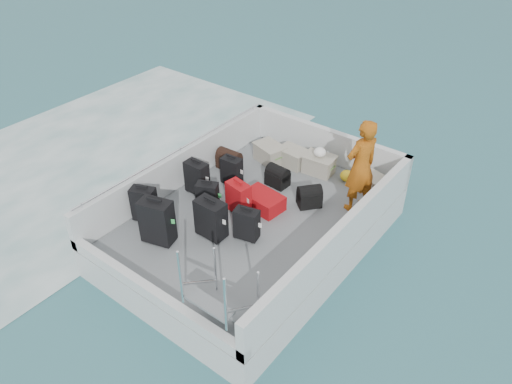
% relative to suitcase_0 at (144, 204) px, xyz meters
% --- Properties ---
extents(ground, '(160.00, 160.00, 0.00)m').
position_rel_suitcase_0_xyz_m(ground, '(1.43, 1.23, -0.95)').
color(ground, '#194D5A').
rests_on(ground, ground).
extents(wake_foam, '(10.00, 10.00, 0.00)m').
position_rel_suitcase_0_xyz_m(wake_foam, '(-3.37, 1.23, -0.95)').
color(wake_foam, white).
rests_on(wake_foam, ground).
extents(ferry_hull, '(3.60, 5.00, 0.60)m').
position_rel_suitcase_0_xyz_m(ferry_hull, '(1.43, 1.23, -0.65)').
color(ferry_hull, silver).
rests_on(ferry_hull, ground).
extents(deck, '(3.30, 4.70, 0.02)m').
position_rel_suitcase_0_xyz_m(deck, '(1.43, 1.23, -0.34)').
color(deck, slate).
rests_on(deck, ferry_hull).
extents(deck_fittings, '(3.60, 5.00, 0.90)m').
position_rel_suitcase_0_xyz_m(deck_fittings, '(1.77, 0.91, 0.05)').
color(deck_fittings, silver).
rests_on(deck_fittings, deck).
extents(suitcase_0, '(0.48, 0.38, 0.65)m').
position_rel_suitcase_0_xyz_m(suitcase_0, '(0.00, 0.00, 0.00)').
color(suitcase_0, black).
rests_on(suitcase_0, deck).
extents(suitcase_1, '(0.44, 0.26, 0.65)m').
position_rel_suitcase_0_xyz_m(suitcase_1, '(0.15, 1.15, 0.00)').
color(suitcase_1, black).
rests_on(suitcase_1, deck).
extents(suitcase_2, '(0.40, 0.26, 0.56)m').
position_rel_suitcase_0_xyz_m(suitcase_2, '(0.47, 1.78, -0.05)').
color(suitcase_2, black).
rests_on(suitcase_2, deck).
extents(suitcase_3, '(0.59, 0.44, 0.80)m').
position_rel_suitcase_0_xyz_m(suitcase_3, '(0.60, -0.26, 0.07)').
color(suitcase_3, black).
rests_on(suitcase_3, deck).
extents(suitcase_4, '(0.43, 0.36, 0.56)m').
position_rel_suitcase_0_xyz_m(suitcase_4, '(0.67, 0.87, -0.05)').
color(suitcase_4, black).
rests_on(suitcase_4, deck).
extents(suitcase_5, '(0.46, 0.32, 0.59)m').
position_rel_suitcase_0_xyz_m(suitcase_5, '(1.14, 1.17, -0.03)').
color(suitcase_5, '#A90D0D').
rests_on(suitcase_5, deck).
extents(suitcase_6, '(0.51, 0.30, 0.70)m').
position_rel_suitcase_0_xyz_m(suitcase_6, '(1.20, 0.38, 0.02)').
color(suitcase_6, black).
rests_on(suitcase_6, deck).
extents(suitcase_7, '(0.45, 0.32, 0.57)m').
position_rel_suitcase_0_xyz_m(suitcase_7, '(1.70, 0.69, -0.04)').
color(suitcase_7, black).
rests_on(suitcase_7, deck).
extents(suitcase_8, '(0.76, 0.55, 0.28)m').
position_rel_suitcase_0_xyz_m(suitcase_8, '(1.41, 1.53, -0.18)').
color(suitcase_8, '#A90D0D').
rests_on(suitcase_8, deck).
extents(duffel_0, '(0.49, 0.32, 0.32)m').
position_rel_suitcase_0_xyz_m(duffel_0, '(0.07, 2.17, -0.17)').
color(duffel_0, black).
rests_on(duffel_0, deck).
extents(duffel_1, '(0.44, 0.33, 0.32)m').
position_rel_suitcase_0_xyz_m(duffel_1, '(1.19, 2.28, -0.17)').
color(duffel_1, black).
rests_on(duffel_1, deck).
extents(duffel_2, '(0.50, 0.51, 0.32)m').
position_rel_suitcase_0_xyz_m(duffel_2, '(2.03, 2.10, -0.17)').
color(duffel_2, black).
rests_on(duffel_2, deck).
extents(crate_0, '(0.67, 0.54, 0.35)m').
position_rel_suitcase_0_xyz_m(crate_0, '(0.55, 2.88, -0.15)').
color(crate_0, '#A8A492').
rests_on(crate_0, deck).
extents(crate_1, '(0.58, 0.42, 0.33)m').
position_rel_suitcase_0_xyz_m(crate_1, '(1.01, 3.05, -0.16)').
color(crate_1, '#A8A492').
rests_on(crate_1, deck).
extents(crate_2, '(0.61, 0.45, 0.35)m').
position_rel_suitcase_0_xyz_m(crate_2, '(1.58, 3.14, -0.15)').
color(crate_2, '#A8A492').
rests_on(crate_2, deck).
extents(crate_3, '(0.58, 0.47, 0.31)m').
position_rel_suitcase_0_xyz_m(crate_3, '(2.65, 3.22, -0.17)').
color(crate_3, '#A8A492').
rests_on(crate_3, deck).
extents(yellow_bag, '(0.28, 0.26, 0.22)m').
position_rel_suitcase_0_xyz_m(yellow_bag, '(2.18, 3.22, -0.22)').
color(yellow_bag, yellow).
rests_on(yellow_bag, deck).
extents(white_bag, '(0.24, 0.24, 0.18)m').
position_rel_suitcase_0_xyz_m(white_bag, '(1.58, 3.14, 0.11)').
color(white_bag, white).
rests_on(white_bag, crate_2).
extents(passenger, '(0.64, 0.76, 1.75)m').
position_rel_suitcase_0_xyz_m(passenger, '(2.73, 2.56, 0.55)').
color(passenger, orange).
rests_on(passenger, deck).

